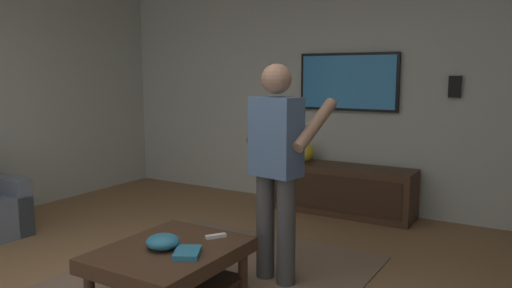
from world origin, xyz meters
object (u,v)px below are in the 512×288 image
wall_speaker_left (455,87)px  wall_speaker_right (275,73)px  person_standing (277,160)px  tv (348,82)px  vase_round (305,152)px  coffee_table (170,262)px  book (187,253)px  media_console (338,189)px  remote_black (163,243)px  bowl (163,242)px  remote_white (216,236)px

wall_speaker_left → wall_speaker_right: wall_speaker_right is taller
person_standing → wall_speaker_right: wall_speaker_right is taller
tv → vase_round: tv is taller
tv → coffee_table: bearing=-2.6°
coffee_table → book: (-0.06, -0.20, 0.12)m
media_console → remote_black: 2.69m
coffee_table → wall_speaker_left: (2.95, -1.28, 1.14)m
coffee_table → media_console: media_console is taller
bowl → wall_speaker_left: 3.40m
vase_round → book: bearing=-170.1°
wall_speaker_right → coffee_table: bearing=-164.5°
bowl → book: size_ratio=1.03×
media_console → remote_black: media_console is taller
bowl → remote_black: bowl is taller
coffee_table → remote_black: size_ratio=6.67×
tv → wall_speaker_right: 0.96m
remote_black → vase_round: (2.69, 0.21, 0.25)m
tv → wall_speaker_right: (0.01, 0.95, 0.10)m
book → wall_speaker_right: (3.00, 1.02, 1.15)m
person_standing → remote_white: 0.71m
media_console → book: size_ratio=7.73×
tv → wall_speaker_right: tv is taller
vase_round → wall_speaker_left: (0.24, -1.56, 0.77)m
media_console → book: media_console is taller
vase_round → wall_speaker_left: size_ratio=1.00×
media_console → vase_round: size_ratio=7.73×
bowl → remote_black: size_ratio=1.51×
bowl → wall_speaker_right: (2.99, 0.80, 1.12)m
coffee_table → remote_black: bearing=81.8°
person_standing → bowl: (-0.75, 0.46, -0.48)m
book → vase_round: (2.76, 0.48, 0.24)m
book → media_console: bearing=152.1°
person_standing → remote_white: bearing=153.0°
remote_white → tv: bearing=-146.2°
coffee_table → tv: size_ratio=0.86×
tv → wall_speaker_left: bearing=90.7°
coffee_table → remote_white: remote_white is taller
person_standing → wall_speaker_right: size_ratio=7.45×
media_console → wall_speaker_left: (0.25, -1.14, 1.16)m
coffee_table → remote_black: 0.14m
remote_black → wall_speaker_right: bearing=49.2°
person_standing → remote_black: (-0.70, 0.51, -0.52)m
wall_speaker_right → remote_black: bearing=-165.7°
bowl → person_standing: bearing=-31.3°
coffee_table → tv: (2.93, -0.13, 1.17)m
media_console → bowl: 2.75m
remote_white → wall_speaker_right: (2.62, 0.97, 1.16)m
bowl → wall_speaker_left: wall_speaker_left is taller
coffee_table → vase_round: vase_round is taller
person_standing → coffee_table: bearing=158.0°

